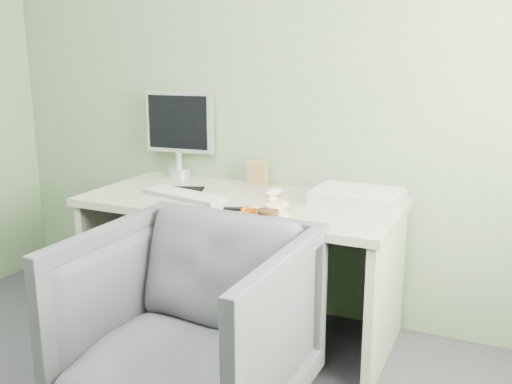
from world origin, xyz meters
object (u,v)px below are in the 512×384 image
at_px(desk, 241,233).
at_px(scanner, 358,198).
at_px(plate, 263,215).
at_px(monitor, 179,129).
at_px(desk_chair, 190,326).

distance_m(desk, scanner, 0.62).
distance_m(plate, monitor, 1.01).
relative_size(plate, monitor, 0.47).
distance_m(scanner, monitor, 1.16).
xyz_separation_m(plate, monitor, (-0.79, 0.57, 0.28)).
bearing_deg(scanner, desk, -164.39).
xyz_separation_m(desk, scanner, (0.57, 0.14, 0.22)).
bearing_deg(plate, desk, 132.91).
bearing_deg(desk, desk_chair, -79.18).
xyz_separation_m(monitor, desk_chair, (0.69, -1.06, -0.62)).
xyz_separation_m(desk, desk_chair, (0.14, -0.75, -0.15)).
distance_m(monitor, desk_chair, 1.41).
distance_m(desk, plate, 0.40).
bearing_deg(desk_chair, scanner, 65.15).
height_order(desk, monitor, monitor).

